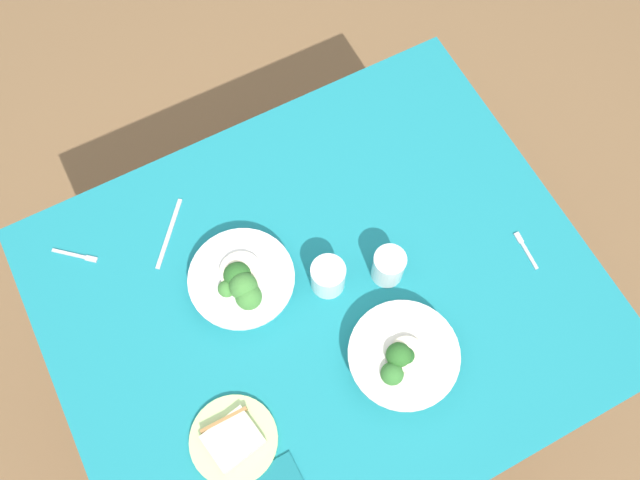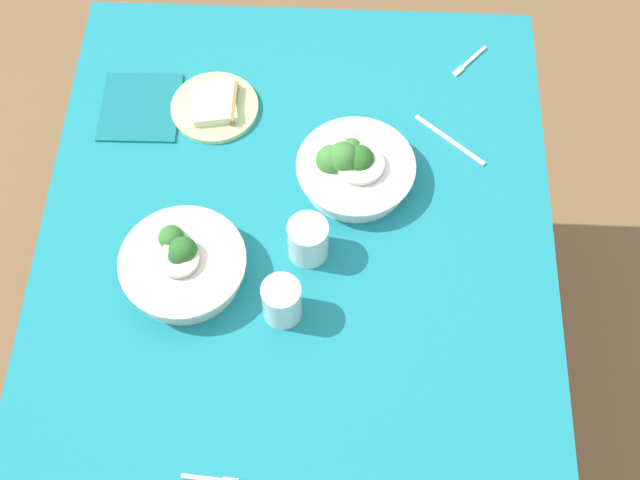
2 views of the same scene
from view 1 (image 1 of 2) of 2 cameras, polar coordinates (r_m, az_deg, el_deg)
ground_plane at (r=2.32m, az=0.18°, el=-10.55°), size 6.00×6.00×0.00m
dining_table at (r=1.68m, az=0.25°, el=-6.15°), size 1.25×1.03×0.78m
broccoli_bowl_far at (r=1.50m, az=7.02°, el=-9.89°), size 0.24×0.24×0.10m
broccoli_bowl_near at (r=1.55m, az=-6.66°, el=-3.55°), size 0.24×0.24×0.10m
bread_side_plate at (r=1.50m, az=-7.40°, el=-16.46°), size 0.19×0.19×0.03m
water_glass_center at (r=1.53m, az=0.69°, el=-3.15°), size 0.08×0.08×0.09m
water_glass_side at (r=1.54m, az=5.85°, el=-2.24°), size 0.07×0.07×0.10m
fork_by_far_bowl at (r=1.69m, az=-20.00°, el=-1.26°), size 0.09×0.08×0.00m
fork_by_near_bowl at (r=1.67m, az=17.07°, el=-0.72°), size 0.02×0.10×0.00m
table_knife_left at (r=1.65m, az=-12.72°, el=0.56°), size 0.13×0.15×0.00m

